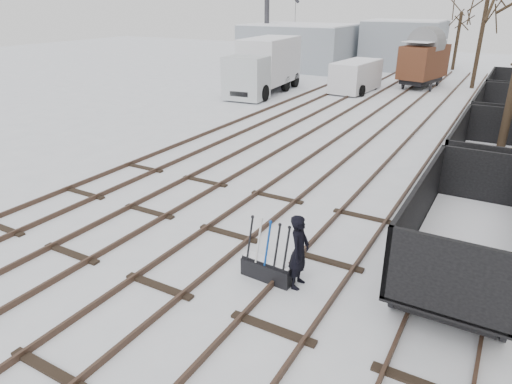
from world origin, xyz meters
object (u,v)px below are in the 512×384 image
Objects in this scene: freight_wagon_a at (464,244)px; panel_van at (356,76)px; lorry at (264,65)px; crane at (268,39)px; ground_frame at (268,268)px; box_van_wagon at (424,61)px; worker at (299,252)px.

panel_van is at bearing 114.15° from freight_wagon_a.
lorry is 6.75m from panel_van.
crane is at bearing 147.12° from panel_van.
panel_van is (-10.03, 22.38, 0.22)m from freight_wagon_a.
ground_frame is 38.78m from crane.
crane reaches higher than box_van_wagon.
ground_frame is 4.64m from freight_wagon_a.
freight_wagon_a is 1.15× the size of panel_van.
freight_wagon_a is at bearing -64.75° from box_van_wagon.
ground_frame is 0.25× the size of freight_wagon_a.
lorry reaches higher than freight_wagon_a.
freight_wagon_a is at bearing -54.96° from lorry.
freight_wagon_a reaches higher than ground_frame.
crane is at bearing 112.54° from lorry.
ground_frame is at bearing -149.92° from freight_wagon_a.
freight_wagon_a is 24.52m from panel_van.
box_van_wagon reaches higher than ground_frame.
lorry is (-15.59, 18.62, 1.02)m from freight_wagon_a.
crane is (-16.20, 5.24, 0.61)m from box_van_wagon.
worker is 3.91m from freight_wagon_a.
lorry is (-11.61, 20.93, 1.65)m from ground_frame.
ground_frame is at bearing -73.50° from box_van_wagon.
ground_frame is at bearing -46.58° from crane.
freight_wagon_a is 27.24m from box_van_wagon.
box_van_wagon is (-2.23, 28.81, 1.73)m from ground_frame.
ground_frame is 28.94m from box_van_wagon.
crane is at bearing 125.21° from freight_wagon_a.
lorry is 1.65× the size of panel_van.
box_van_wagon is 17.04m from crane.
worker is 0.18× the size of crane.
panel_van is (-3.83, -4.12, -0.87)m from box_van_wagon.
panel_van is at bearing -22.14° from crane.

